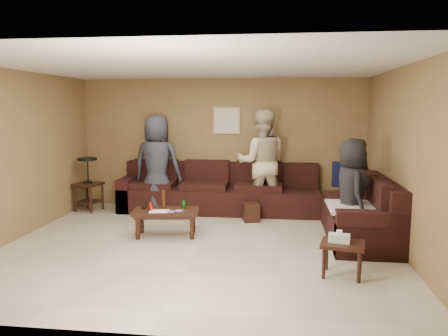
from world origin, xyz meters
name	(u,v)px	position (x,y,z in m)	size (l,w,h in m)	color
room	(198,128)	(0.00, 0.00, 1.66)	(5.60, 5.50, 2.50)	#BBB59E
sectional_sofa	(261,202)	(0.81, 1.52, 0.33)	(4.65, 2.90, 0.97)	black
coffee_table	(166,213)	(-0.59, 0.39, 0.35)	(1.04, 0.62, 0.69)	black
end_table_left	(88,183)	(-2.45, 1.82, 0.53)	(0.53, 0.53, 1.01)	black
side_table_right	(342,246)	(1.85, -0.92, 0.36)	(0.56, 0.49, 0.55)	black
waste_bin	(251,212)	(0.65, 1.42, 0.16)	(0.26, 0.26, 0.32)	black
wall_art	(227,120)	(0.10, 2.48, 1.70)	(0.52, 0.04, 0.52)	tan
person_left	(157,164)	(-1.12, 1.86, 0.91)	(0.89, 0.58, 1.82)	#282C38
person_middle	(262,162)	(0.80, 1.95, 0.96)	(0.93, 0.73, 1.92)	#BAAB8A
person_right	(352,192)	(2.13, 0.31, 0.76)	(0.75, 0.49, 1.53)	black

